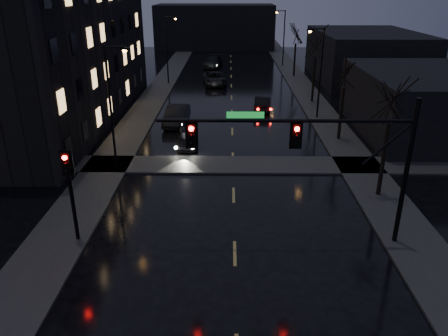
{
  "coord_description": "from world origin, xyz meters",
  "views": [
    {
      "loc": [
        -0.31,
        -8.88,
        11.32
      ],
      "look_at": [
        -0.52,
        10.45,
        3.2
      ],
      "focal_mm": 35.0,
      "sensor_mm": 36.0,
      "label": 1
    }
  ],
  "objects_px": {
    "oncoming_car_b": "(177,115)",
    "oncoming_car_d": "(213,62)",
    "oncoming_car_a": "(187,137)",
    "oncoming_car_c": "(215,78)",
    "lead_car": "(263,103)"
  },
  "relations": [
    {
      "from": "oncoming_car_a",
      "to": "oncoming_car_c",
      "type": "relative_size",
      "value": 0.7
    },
    {
      "from": "oncoming_car_c",
      "to": "lead_car",
      "type": "xyz_separation_m",
      "value": [
        5.04,
        -11.79,
        -0.08
      ]
    },
    {
      "from": "oncoming_car_d",
      "to": "oncoming_car_c",
      "type": "bearing_deg",
      "value": -79.19
    },
    {
      "from": "oncoming_car_b",
      "to": "lead_car",
      "type": "distance_m",
      "value": 9.18
    },
    {
      "from": "oncoming_car_b",
      "to": "oncoming_car_d",
      "type": "height_order",
      "value": "oncoming_car_b"
    },
    {
      "from": "oncoming_car_c",
      "to": "lead_car",
      "type": "distance_m",
      "value": 12.82
    },
    {
      "from": "oncoming_car_b",
      "to": "oncoming_car_a",
      "type": "bearing_deg",
      "value": -71.79
    },
    {
      "from": "oncoming_car_d",
      "to": "oncoming_car_a",
      "type": "bearing_deg",
      "value": -83.49
    },
    {
      "from": "oncoming_car_b",
      "to": "oncoming_car_d",
      "type": "xyz_separation_m",
      "value": [
        2.19,
        28.73,
        -0.0
      ]
    },
    {
      "from": "oncoming_car_a",
      "to": "oncoming_car_d",
      "type": "relative_size",
      "value": 0.71
    },
    {
      "from": "oncoming_car_b",
      "to": "oncoming_car_c",
      "type": "xyz_separation_m",
      "value": [
        2.83,
        16.5,
        -0.03
      ]
    },
    {
      "from": "oncoming_car_a",
      "to": "oncoming_car_c",
      "type": "xyz_separation_m",
      "value": [
        1.42,
        22.08,
        0.11
      ]
    },
    {
      "from": "oncoming_car_d",
      "to": "lead_car",
      "type": "bearing_deg",
      "value": -68.87
    },
    {
      "from": "oncoming_car_a",
      "to": "oncoming_car_d",
      "type": "bearing_deg",
      "value": 82.97
    },
    {
      "from": "lead_car",
      "to": "oncoming_car_a",
      "type": "bearing_deg",
      "value": 64.4
    }
  ]
}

